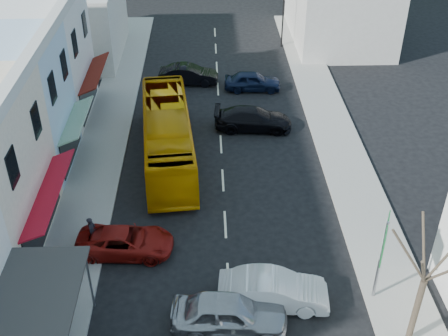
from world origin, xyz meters
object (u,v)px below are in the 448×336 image
at_px(car_silver, 229,315).
at_px(street_tree, 424,281).
at_px(bus, 168,136).
at_px(pedestrian_left, 92,230).
at_px(car_white, 273,292).
at_px(traffic_signal, 283,16).
at_px(car_red, 125,241).
at_px(direction_sign, 380,262).

height_order(car_silver, street_tree, street_tree).
relative_size(bus, pedestrian_left, 6.82).
height_order(car_white, traffic_signal, traffic_signal).
height_order(car_white, car_red, same).
distance_m(car_silver, car_red, 6.83).
distance_m(car_red, pedestrian_left, 1.76).
distance_m(car_silver, street_tree, 7.88).
height_order(bus, car_silver, bus).
height_order(car_red, traffic_signal, traffic_signal).
relative_size(bus, car_red, 2.52).
relative_size(pedestrian_left, street_tree, 0.24).
xyz_separation_m(car_silver, street_tree, (7.29, -1.04, 2.82)).
bearing_deg(bus, direction_sign, -56.29).
distance_m(pedestrian_left, traffic_signal, 28.60).
distance_m(car_silver, pedestrian_left, 8.42).
distance_m(car_silver, direction_sign, 6.78).
xyz_separation_m(bus, street_tree, (10.47, -14.24, 1.97)).
xyz_separation_m(bus, pedestrian_left, (-3.33, -7.87, -0.55)).
bearing_deg(bus, car_silver, -82.05).
distance_m(car_silver, car_white, 2.32).
xyz_separation_m(car_red, street_tree, (12.14, -5.84, 2.82)).
bearing_deg(pedestrian_left, bus, -12.83).
distance_m(car_white, car_red, 7.69).
bearing_deg(car_silver, car_white, -53.86).
relative_size(car_white, street_tree, 0.63).
distance_m(direction_sign, traffic_signal, 29.66).
distance_m(car_white, pedestrian_left, 9.41).
height_order(direction_sign, street_tree, street_tree).
relative_size(bus, traffic_signal, 2.13).
height_order(car_silver, traffic_signal, traffic_signal).
height_order(pedestrian_left, direction_sign, direction_sign).
xyz_separation_m(pedestrian_left, street_tree, (13.80, -6.37, 2.52)).
relative_size(car_white, direction_sign, 1.01).
relative_size(bus, direction_sign, 2.66).
bearing_deg(pedestrian_left, car_red, -97.69).
height_order(car_white, direction_sign, direction_sign).
xyz_separation_m(bus, car_white, (5.14, -11.97, -0.85)).
bearing_deg(car_red, car_white, -114.32).
bearing_deg(direction_sign, bus, 150.61).
distance_m(bus, street_tree, 17.79).
distance_m(car_red, direction_sign, 11.91).
bearing_deg(direction_sign, street_tree, -50.31).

